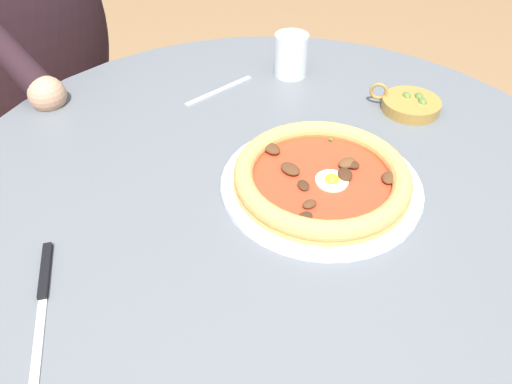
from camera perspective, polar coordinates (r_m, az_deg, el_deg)
The scene contains 8 objects.
dining_table at distance 0.86m, azimuth 2.08°, elevation -6.49°, with size 1.06×1.06×0.73m.
pizza_on_plate at distance 0.73m, azimuth 7.74°, elevation 1.68°, with size 0.30×0.30×0.04m.
water_glass at distance 1.02m, azimuth 4.13°, elevation 15.52°, with size 0.07×0.07×0.09m.
steak_knife at distance 0.65m, azimuth -23.83°, elevation -10.68°, with size 0.22×0.03×0.01m.
olive_pan at distance 0.96m, azimuth 17.80°, elevation 9.87°, with size 0.11×0.13×0.05m.
fork_utensil at distance 0.98m, azimuth -4.36°, elevation 11.87°, with size 0.10×0.14×0.00m.
diner_person at distance 1.39m, azimuth -22.55°, elevation 9.54°, with size 0.58×0.44×1.21m.
cafe_chair_diner at distance 1.53m, azimuth -24.83°, elevation 10.48°, with size 0.57×0.57×0.86m.
Camera 1 is at (0.57, -0.11, 1.21)m, focal length 33.86 mm.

